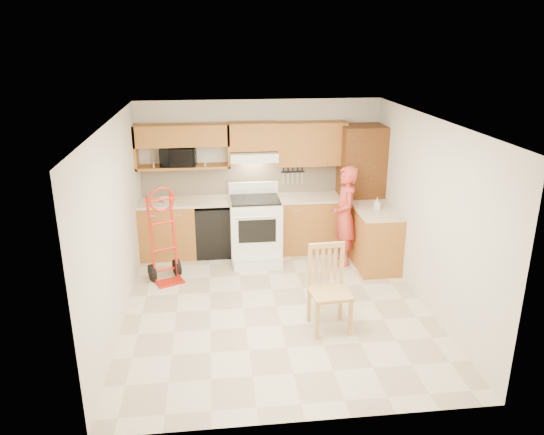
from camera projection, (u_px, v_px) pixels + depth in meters
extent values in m
cube|color=beige|center=(276.00, 307.00, 7.07)|extent=(4.00, 4.50, 0.02)
cube|color=white|center=(277.00, 120.00, 6.24)|extent=(4.00, 4.50, 0.02)
cube|color=beige|center=(260.00, 175.00, 8.78)|extent=(4.00, 0.02, 2.50)
cube|color=beige|center=(309.00, 305.00, 4.54)|extent=(4.00, 0.02, 2.50)
cube|color=beige|center=(115.00, 225.00, 6.44)|extent=(0.02, 4.50, 2.50)
cube|color=beige|center=(428.00, 213.00, 6.88)|extent=(0.02, 4.50, 2.50)
cube|color=beige|center=(260.00, 178.00, 8.77)|extent=(3.92, 0.03, 0.55)
cube|color=#975627|center=(168.00, 230.00, 8.58)|extent=(0.90, 0.60, 0.90)
cube|color=black|center=(214.00, 229.00, 8.67)|extent=(0.60, 0.60, 0.85)
cube|color=#975627|center=(311.00, 224.00, 8.84)|extent=(1.14, 0.60, 0.90)
cube|color=beige|center=(185.00, 202.00, 8.46)|extent=(1.50, 0.63, 0.04)
cube|color=beige|center=(311.00, 197.00, 8.68)|extent=(1.14, 0.63, 0.04)
cube|color=#975627|center=(375.00, 239.00, 8.18)|extent=(0.60, 1.00, 0.90)
cube|color=beige|center=(377.00, 211.00, 8.03)|extent=(0.63, 1.00, 0.04)
cube|color=brown|center=(360.00, 188.00, 8.73)|extent=(0.70, 0.60, 2.10)
cube|color=#975627|center=(182.00, 135.00, 8.24)|extent=(1.50, 0.33, 0.34)
cube|color=#975627|center=(184.00, 167.00, 8.40)|extent=(1.50, 0.33, 0.04)
cube|color=#975627|center=(253.00, 136.00, 8.37)|extent=(0.76, 0.33, 0.44)
cube|color=#975627|center=(311.00, 143.00, 8.52)|extent=(1.14, 0.33, 0.70)
cube|color=white|center=(254.00, 156.00, 8.41)|extent=(0.76, 0.46, 0.14)
imported|color=black|center=(178.00, 156.00, 8.34)|extent=(0.58, 0.41, 0.31)
imported|color=#CA3C34|center=(345.00, 216.00, 8.18)|extent=(0.40, 0.60, 1.59)
imported|color=white|center=(377.00, 203.00, 8.00)|extent=(0.09, 0.09, 0.18)
imported|color=white|center=(166.00, 200.00, 8.41)|extent=(0.26, 0.26, 0.05)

